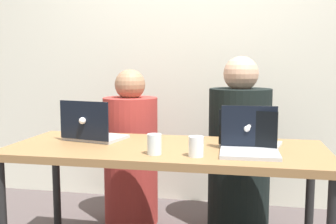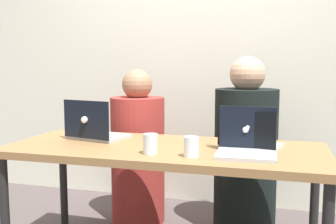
# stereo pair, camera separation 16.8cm
# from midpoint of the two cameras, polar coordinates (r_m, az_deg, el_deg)

# --- Properties ---
(back_wall) EXTENTS (4.50, 0.10, 2.66)m
(back_wall) POSITION_cam_midpoint_polar(r_m,az_deg,el_deg) (3.28, 2.43, 10.06)
(back_wall) COLOR beige
(back_wall) RESTS_ON ground
(desk) EXTENTS (1.71, 0.70, 0.71)m
(desk) POSITION_cam_midpoint_polar(r_m,az_deg,el_deg) (2.15, -2.62, -6.68)
(desk) COLOR olive
(desk) RESTS_ON ground
(person_on_left) EXTENTS (0.43, 0.43, 1.12)m
(person_on_left) POSITION_cam_midpoint_polar(r_m,az_deg,el_deg) (2.88, -7.09, -6.26)
(person_on_left) COLOR #A0302B
(person_on_left) RESTS_ON ground
(person_on_right) EXTENTS (0.46, 0.46, 1.20)m
(person_on_right) POSITION_cam_midpoint_polar(r_m,az_deg,el_deg) (2.73, 8.55, -6.16)
(person_on_right) COLOR black
(person_on_right) RESTS_ON ground
(laptop_back_left) EXTENTS (0.37, 0.31, 0.24)m
(laptop_back_left) POSITION_cam_midpoint_polar(r_m,az_deg,el_deg) (2.36, -12.95, -2.80)
(laptop_back_left) COLOR #B4B0B7
(laptop_back_left) RESTS_ON desk
(laptop_back_right) EXTENTS (0.34, 0.27, 0.21)m
(laptop_back_right) POSITION_cam_midpoint_polar(r_m,az_deg,el_deg) (2.14, 9.62, -3.85)
(laptop_back_right) COLOR #B4B8B5
(laptop_back_right) RESTS_ON desk
(laptop_front_right) EXTENTS (0.29, 0.27, 0.23)m
(laptop_front_right) POSITION_cam_midpoint_polar(r_m,az_deg,el_deg) (1.99, 9.36, -4.54)
(laptop_front_right) COLOR #AEB1B7
(laptop_front_right) RESTS_ON desk
(water_glass_center) EXTENTS (0.07, 0.07, 0.10)m
(water_glass_center) POSITION_cam_midpoint_polar(r_m,az_deg,el_deg) (1.95, -4.47, -4.90)
(water_glass_center) COLOR silver
(water_glass_center) RESTS_ON desk
(water_glass_right) EXTENTS (0.07, 0.07, 0.10)m
(water_glass_right) POSITION_cam_midpoint_polar(r_m,az_deg,el_deg) (1.90, 1.57, -5.24)
(water_glass_right) COLOR white
(water_glass_right) RESTS_ON desk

